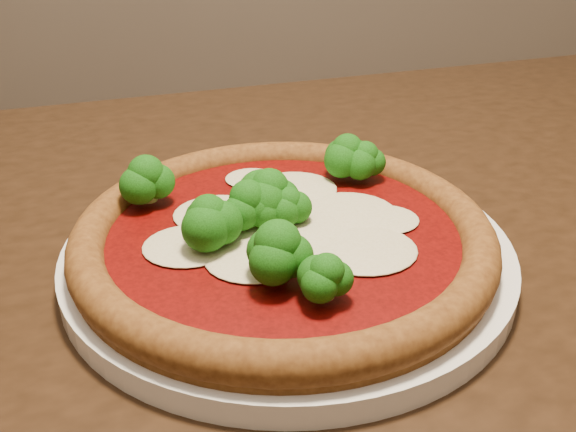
{
  "coord_description": "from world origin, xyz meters",
  "views": [
    {
      "loc": [
        0.04,
        -0.27,
        1.02
      ],
      "look_at": [
        0.07,
        0.14,
        0.79
      ],
      "focal_mm": 40.0,
      "sensor_mm": 36.0,
      "label": 1
    }
  ],
  "objects": [
    {
      "name": "dining_table",
      "position": [
        0.1,
        0.14,
        0.66
      ],
      "size": [
        1.48,
        1.15,
        0.75
      ],
      "rotation": [
        0.0,
        0.0,
        0.22
      ],
      "color": "black",
      "rests_on": "floor"
    },
    {
      "name": "plate",
      "position": [
        0.07,
        0.14,
        0.76
      ],
      "size": [
        0.33,
        0.33,
        0.02
      ],
      "primitive_type": "cylinder",
      "color": "silver",
      "rests_on": "dining_table"
    },
    {
      "name": "pizza",
      "position": [
        0.07,
        0.13,
        0.78
      ],
      "size": [
        0.31,
        0.31,
        0.06
      ],
      "rotation": [
        0.0,
        0.0,
        0.0
      ],
      "color": "brown",
      "rests_on": "plate"
    }
  ]
}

